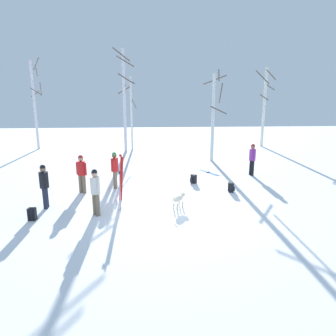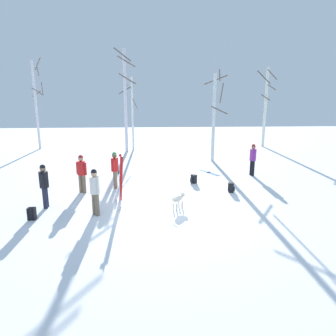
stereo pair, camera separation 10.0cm
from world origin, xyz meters
name	(u,v)px [view 1 (the left image)]	position (x,y,z in m)	size (l,w,h in m)	color
ground_plane	(170,208)	(0.00, 0.00, 0.00)	(60.00, 60.00, 0.00)	white
person_0	(115,168)	(-2.38, 2.77, 0.98)	(0.34, 0.52, 1.72)	#72604C
person_1	(44,184)	(-4.78, 0.36, 0.98)	(0.34, 0.52, 1.72)	#1E2338
person_2	(252,157)	(4.77, 4.67, 0.98)	(0.34, 0.51, 1.72)	black
person_3	(81,171)	(-3.76, 2.17, 0.98)	(0.49, 0.34, 1.72)	#72604C
person_4	(95,189)	(-2.72, -0.49, 0.98)	(0.40, 0.40, 1.72)	#72604C
dog	(179,199)	(0.33, -0.03, 0.39)	(0.59, 0.73, 0.57)	beige
ski_pair_planted_0	(121,178)	(-1.93, 1.02, 0.97)	(0.25, 0.13, 1.96)	red
ski_pair_lying_0	(209,172)	(2.56, 5.35, 0.01)	(0.93, 1.54, 0.05)	blue
ski_poles_0	(120,190)	(-1.89, -0.11, 0.82)	(0.07, 0.26, 1.54)	#B2B2BC
backpack_0	(231,187)	(2.88, 1.85, 0.21)	(0.31, 0.28, 0.44)	black
backpack_1	(194,179)	(1.40, 3.35, 0.21)	(0.34, 0.33, 0.44)	black
backpack_2	(32,214)	(-4.89, -0.79, 0.21)	(0.27, 0.29, 0.44)	black
water_bottle_0	(117,202)	(-2.10, 0.57, 0.10)	(0.07, 0.07, 0.22)	silver
birch_tree_0	(35,104)	(-9.63, 13.86, 3.58)	(1.09, 1.40, 7.03)	silver
birch_tree_1	(124,99)	(-2.54, 12.22, 3.93)	(1.51, 1.36, 7.50)	silver
birch_tree_2	(131,112)	(-2.10, 13.17, 2.95)	(1.06, 1.01, 5.79)	silver
birch_tree_3	(213,115)	(3.40, 8.51, 2.97)	(1.46, 1.77, 5.78)	silver
birch_tree_4	(264,106)	(8.78, 13.91, 3.38)	(1.60, 1.01, 6.43)	white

